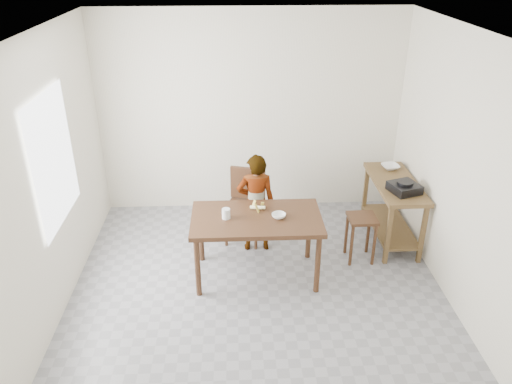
{
  "coord_description": "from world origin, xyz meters",
  "views": [
    {
      "loc": [
        -0.22,
        -4.34,
        3.39
      ],
      "look_at": [
        0.0,
        0.4,
        1.0
      ],
      "focal_mm": 35.0,
      "sensor_mm": 36.0,
      "label": 1
    }
  ],
  "objects_px": {
    "dining_table": "(256,247)",
    "stool": "(360,238)",
    "child": "(256,203)",
    "prep_counter": "(392,211)",
    "dining_chair": "(244,208)"
  },
  "relations": [
    {
      "from": "dining_table",
      "to": "stool",
      "type": "bearing_deg",
      "value": 12.29
    },
    {
      "from": "stool",
      "to": "child",
      "type": "bearing_deg",
      "value": 166.4
    },
    {
      "from": "dining_table",
      "to": "prep_counter",
      "type": "height_order",
      "value": "prep_counter"
    },
    {
      "from": "dining_chair",
      "to": "stool",
      "type": "distance_m",
      "value": 1.44
    },
    {
      "from": "dining_table",
      "to": "stool",
      "type": "relative_size",
      "value": 2.47
    },
    {
      "from": "child",
      "to": "dining_chair",
      "type": "height_order",
      "value": "child"
    },
    {
      "from": "prep_counter",
      "to": "stool",
      "type": "height_order",
      "value": "prep_counter"
    },
    {
      "from": "dining_table",
      "to": "child",
      "type": "relative_size",
      "value": 1.13
    },
    {
      "from": "dining_table",
      "to": "stool",
      "type": "height_order",
      "value": "dining_table"
    },
    {
      "from": "prep_counter",
      "to": "child",
      "type": "relative_size",
      "value": 0.97
    },
    {
      "from": "dining_table",
      "to": "dining_chair",
      "type": "xyz_separation_m",
      "value": [
        -0.11,
        0.76,
        0.08
      ]
    },
    {
      "from": "dining_table",
      "to": "dining_chair",
      "type": "height_order",
      "value": "dining_chair"
    },
    {
      "from": "prep_counter",
      "to": "dining_table",
      "type": "bearing_deg",
      "value": -157.85
    },
    {
      "from": "dining_chair",
      "to": "prep_counter",
      "type": "bearing_deg",
      "value": 13.29
    },
    {
      "from": "child",
      "to": "stool",
      "type": "height_order",
      "value": "child"
    }
  ]
}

